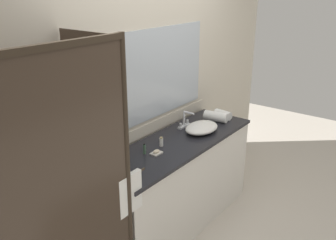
% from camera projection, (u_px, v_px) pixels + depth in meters
% --- Properties ---
extents(ground_plane, '(8.00, 8.00, 0.00)m').
position_uv_depth(ground_plane, '(177.00, 223.00, 3.70)').
color(ground_plane, beige).
extents(wall_back_with_mirror, '(4.40, 0.06, 2.60)m').
position_uv_depth(wall_back_with_mirror, '(148.00, 92.00, 3.43)').
color(wall_back_with_mirror, beige).
rests_on(wall_back_with_mirror, ground_plane).
extents(vanity_cabinet, '(1.80, 0.58, 0.90)m').
position_uv_depth(vanity_cabinet, '(177.00, 183.00, 3.55)').
color(vanity_cabinet, silver).
rests_on(vanity_cabinet, ground_plane).
extents(shower_enclosure, '(1.20, 0.59, 2.00)m').
position_uv_depth(shower_enclosure, '(82.00, 197.00, 2.28)').
color(shower_enclosure, '#2D2319').
rests_on(shower_enclosure, ground_plane).
extents(sink_basin, '(0.39, 0.27, 0.09)m').
position_uv_depth(sink_basin, '(202.00, 128.00, 3.57)').
color(sink_basin, white).
rests_on(sink_basin, vanity_cabinet).
extents(faucet, '(0.17, 0.14, 0.17)m').
position_uv_depth(faucet, '(185.00, 122.00, 3.68)').
color(faucet, silver).
rests_on(faucet, vanity_cabinet).
extents(potted_plant, '(0.17, 0.17, 0.18)m').
position_uv_depth(potted_plant, '(118.00, 155.00, 2.88)').
color(potted_plant, '#B77A51').
rests_on(potted_plant, vanity_cabinet).
extents(soap_dish, '(0.10, 0.07, 0.04)m').
position_uv_depth(soap_dish, '(156.00, 152.00, 3.12)').
color(soap_dish, silver).
rests_on(soap_dish, vanity_cabinet).
extents(amenity_bottle_body_wash, '(0.03, 0.03, 0.10)m').
position_uv_depth(amenity_bottle_body_wash, '(125.00, 150.00, 3.09)').
color(amenity_bottle_body_wash, silver).
rests_on(amenity_bottle_body_wash, vanity_cabinet).
extents(amenity_bottle_lotion, '(0.02, 0.02, 0.10)m').
position_uv_depth(amenity_bottle_lotion, '(144.00, 149.00, 3.12)').
color(amenity_bottle_lotion, '#4C7056').
rests_on(amenity_bottle_lotion, vanity_cabinet).
extents(amenity_bottle_conditioner, '(0.03, 0.03, 0.08)m').
position_uv_depth(amenity_bottle_conditioner, '(161.00, 142.00, 3.26)').
color(amenity_bottle_conditioner, white).
rests_on(amenity_bottle_conditioner, vanity_cabinet).
extents(rolled_towel_near_edge, '(0.11, 0.19, 0.09)m').
position_uv_depth(rolled_towel_near_edge, '(223.00, 115.00, 3.91)').
color(rolled_towel_near_edge, white).
rests_on(rolled_towel_near_edge, vanity_cabinet).
extents(rolled_towel_middle, '(0.13, 0.25, 0.10)m').
position_uv_depth(rolled_towel_middle, '(216.00, 117.00, 3.84)').
color(rolled_towel_middle, white).
rests_on(rolled_towel_middle, vanity_cabinet).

